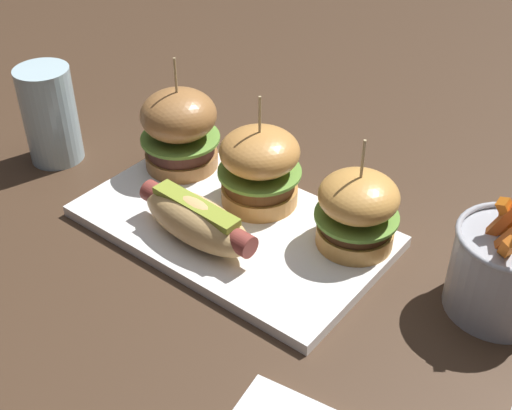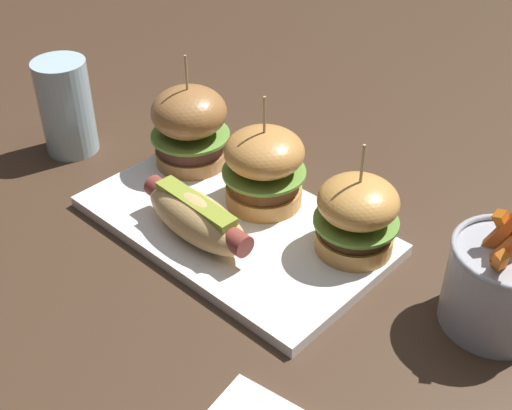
{
  "view_description": "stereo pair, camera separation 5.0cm",
  "coord_description": "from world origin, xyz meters",
  "px_view_note": "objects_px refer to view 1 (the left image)",
  "views": [
    {
      "loc": [
        0.41,
        -0.47,
        0.5
      ],
      "look_at": [
        0.04,
        0.0,
        0.05
      ],
      "focal_mm": 47.17,
      "sensor_mm": 36.0,
      "label": 1
    },
    {
      "loc": [
        0.45,
        -0.44,
        0.5
      ],
      "look_at": [
        0.04,
        0.0,
        0.05
      ],
      "focal_mm": 47.17,
      "sensor_mm": 36.0,
      "label": 2
    }
  ],
  "objects_px": {
    "slider_left": "(180,129)",
    "fries_bucket": "(505,270)",
    "hot_dog": "(196,220)",
    "slider_center": "(261,168)",
    "slider_right": "(357,210)",
    "platter_main": "(232,226)",
    "water_glass": "(50,115)"
  },
  "relations": [
    {
      "from": "slider_right",
      "to": "fries_bucket",
      "type": "bearing_deg",
      "value": 5.86
    },
    {
      "from": "slider_left",
      "to": "fries_bucket",
      "type": "distance_m",
      "value": 0.42
    },
    {
      "from": "hot_dog",
      "to": "slider_right",
      "type": "xyz_separation_m",
      "value": [
        0.14,
        0.1,
        0.02
      ]
    },
    {
      "from": "hot_dog",
      "to": "water_glass",
      "type": "bearing_deg",
      "value": 174.87
    },
    {
      "from": "slider_right",
      "to": "hot_dog",
      "type": "bearing_deg",
      "value": -143.73
    },
    {
      "from": "hot_dog",
      "to": "slider_left",
      "type": "height_order",
      "value": "slider_left"
    },
    {
      "from": "slider_center",
      "to": "fries_bucket",
      "type": "xyz_separation_m",
      "value": [
        0.29,
        0.02,
        -0.01
      ]
    },
    {
      "from": "slider_left",
      "to": "slider_right",
      "type": "distance_m",
      "value": 0.26
    },
    {
      "from": "platter_main",
      "to": "slider_center",
      "type": "relative_size",
      "value": 2.54
    },
    {
      "from": "slider_right",
      "to": "water_glass",
      "type": "xyz_separation_m",
      "value": [
        -0.42,
        -0.08,
        0.01
      ]
    },
    {
      "from": "platter_main",
      "to": "slider_center",
      "type": "distance_m",
      "value": 0.08
    },
    {
      "from": "slider_right",
      "to": "fries_bucket",
      "type": "relative_size",
      "value": 0.92
    },
    {
      "from": "hot_dog",
      "to": "water_glass",
      "type": "xyz_separation_m",
      "value": [
        -0.28,
        0.03,
        0.02
      ]
    },
    {
      "from": "platter_main",
      "to": "slider_right",
      "type": "height_order",
      "value": "slider_right"
    },
    {
      "from": "slider_right",
      "to": "platter_main",
      "type": "bearing_deg",
      "value": -157.28
    },
    {
      "from": "water_glass",
      "to": "slider_right",
      "type": "bearing_deg",
      "value": 10.51
    },
    {
      "from": "platter_main",
      "to": "hot_dog",
      "type": "relative_size",
      "value": 2.21
    },
    {
      "from": "hot_dog",
      "to": "platter_main",
      "type": "bearing_deg",
      "value": 78.73
    },
    {
      "from": "slider_right",
      "to": "slider_center",
      "type": "bearing_deg",
      "value": -178.66
    },
    {
      "from": "platter_main",
      "to": "slider_left",
      "type": "bearing_deg",
      "value": 157.63
    },
    {
      "from": "fries_bucket",
      "to": "water_glass",
      "type": "bearing_deg",
      "value": -170.75
    },
    {
      "from": "slider_left",
      "to": "fries_bucket",
      "type": "relative_size",
      "value": 1.04
    },
    {
      "from": "slider_left",
      "to": "hot_dog",
      "type": "bearing_deg",
      "value": -40.39
    },
    {
      "from": "platter_main",
      "to": "slider_right",
      "type": "bearing_deg",
      "value": 22.72
    },
    {
      "from": "platter_main",
      "to": "hot_dog",
      "type": "bearing_deg",
      "value": -101.27
    },
    {
      "from": "slider_left",
      "to": "water_glass",
      "type": "height_order",
      "value": "slider_left"
    },
    {
      "from": "hot_dog",
      "to": "water_glass",
      "type": "relative_size",
      "value": 1.23
    },
    {
      "from": "fries_bucket",
      "to": "hot_dog",
      "type": "bearing_deg",
      "value": -158.25
    },
    {
      "from": "platter_main",
      "to": "slider_left",
      "type": "xyz_separation_m",
      "value": [
        -0.13,
        0.05,
        0.06
      ]
    },
    {
      "from": "platter_main",
      "to": "fries_bucket",
      "type": "xyz_separation_m",
      "value": [
        0.29,
        0.07,
        0.04
      ]
    },
    {
      "from": "slider_right",
      "to": "water_glass",
      "type": "height_order",
      "value": "slider_right"
    },
    {
      "from": "hot_dog",
      "to": "slider_center",
      "type": "height_order",
      "value": "slider_center"
    }
  ]
}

